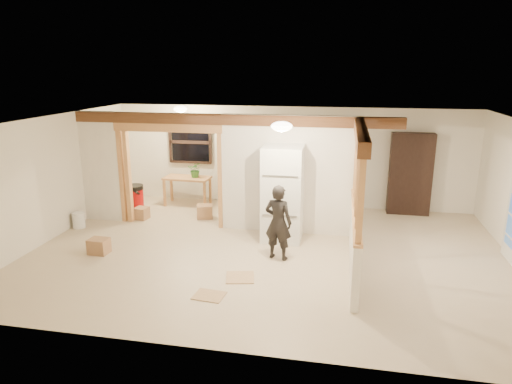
% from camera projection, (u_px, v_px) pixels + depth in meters
% --- Properties ---
extents(floor, '(9.00, 6.50, 0.01)m').
position_uv_depth(floor, '(268.00, 252.00, 8.78)').
color(floor, '#C2AD90').
rests_on(floor, ground).
extents(ceiling, '(9.00, 6.50, 0.01)m').
position_uv_depth(ceiling, '(269.00, 121.00, 8.11)').
color(ceiling, white).
extents(wall_back, '(9.00, 0.01, 2.50)m').
position_uv_depth(wall_back, '(290.00, 157.00, 11.52)').
color(wall_back, silver).
rests_on(wall_back, floor).
extents(wall_front, '(9.00, 0.01, 2.50)m').
position_uv_depth(wall_front, '(223.00, 259.00, 5.37)').
color(wall_front, silver).
rests_on(wall_front, floor).
extents(wall_left, '(0.01, 6.50, 2.50)m').
position_uv_depth(wall_left, '(50.00, 178.00, 9.27)').
color(wall_left, silver).
rests_on(wall_left, floor).
extents(partition_left_stub, '(0.90, 0.12, 2.50)m').
position_uv_depth(partition_left_stub, '(101.00, 167.00, 10.33)').
color(partition_left_stub, white).
rests_on(partition_left_stub, floor).
extents(partition_center, '(2.80, 0.12, 2.50)m').
position_uv_depth(partition_center, '(287.00, 175.00, 9.54)').
color(partition_center, white).
rests_on(partition_center, floor).
extents(doorway_frame, '(2.46, 0.14, 2.20)m').
position_uv_depth(doorway_frame, '(170.00, 177.00, 10.06)').
color(doorway_frame, tan).
rests_on(doorway_frame, floor).
extents(header_beam_back, '(7.00, 0.18, 0.22)m').
position_uv_depth(header_beam_back, '(231.00, 120.00, 9.47)').
color(header_beam_back, brown).
rests_on(header_beam_back, ceiling).
extents(header_beam_right, '(0.18, 3.30, 0.22)m').
position_uv_depth(header_beam_right, '(361.00, 134.00, 7.47)').
color(header_beam_right, brown).
rests_on(header_beam_right, ceiling).
extents(pony_wall, '(0.12, 3.20, 1.00)m').
position_uv_depth(pony_wall, '(354.00, 241.00, 7.97)').
color(pony_wall, white).
rests_on(pony_wall, floor).
extents(stud_partition, '(0.14, 3.20, 1.32)m').
position_uv_depth(stud_partition, '(358.00, 176.00, 7.66)').
color(stud_partition, tan).
rests_on(stud_partition, pony_wall).
extents(window_back, '(1.12, 0.10, 1.10)m').
position_uv_depth(window_back, '(190.00, 142.00, 11.85)').
color(window_back, black).
rests_on(window_back, wall_back).
extents(ceiling_dome_main, '(0.36, 0.36, 0.16)m').
position_uv_depth(ceiling_dome_main, '(282.00, 126.00, 7.59)').
color(ceiling_dome_main, '#FFEABF').
rests_on(ceiling_dome_main, ceiling).
extents(ceiling_dome_util, '(0.32, 0.32, 0.14)m').
position_uv_depth(ceiling_dome_util, '(180.00, 109.00, 10.76)').
color(ceiling_dome_util, '#FFEABF').
rests_on(ceiling_dome_util, ceiling).
extents(hanging_bulb, '(0.07, 0.07, 0.07)m').
position_uv_depth(hanging_bulb, '(192.00, 126.00, 10.08)').
color(hanging_bulb, '#FFD88C').
rests_on(hanging_bulb, ceiling).
extents(refrigerator, '(0.80, 0.77, 1.94)m').
position_uv_depth(refrigerator, '(283.00, 194.00, 9.20)').
color(refrigerator, white).
rests_on(refrigerator, floor).
extents(woman, '(0.58, 0.45, 1.41)m').
position_uv_depth(woman, '(278.00, 222.00, 8.30)').
color(woman, '#282626').
rests_on(woman, floor).
extents(work_table, '(1.19, 0.64, 0.73)m').
position_uv_depth(work_table, '(188.00, 191.00, 11.70)').
color(work_table, tan).
rests_on(work_table, floor).
extents(potted_plant, '(0.39, 0.35, 0.40)m').
position_uv_depth(potted_plant, '(195.00, 170.00, 11.52)').
color(potted_plant, '#346F30').
rests_on(potted_plant, work_table).
extents(shop_vac, '(0.53, 0.53, 0.63)m').
position_uv_depth(shop_vac, '(135.00, 197.00, 11.33)').
color(shop_vac, '#A30908').
rests_on(shop_vac, floor).
extents(bookshelf, '(0.98, 0.33, 1.96)m').
position_uv_depth(bookshelf, '(410.00, 174.00, 10.84)').
color(bookshelf, black).
rests_on(bookshelf, floor).
extents(bucket, '(0.35, 0.35, 0.35)m').
position_uv_depth(bucket, '(79.00, 220.00, 10.06)').
color(bucket, silver).
rests_on(bucket, floor).
extents(box_util_a, '(0.43, 0.40, 0.31)m').
position_uv_depth(box_util_a, '(205.00, 212.00, 10.72)').
color(box_util_a, '#A3754F').
rests_on(box_util_a, floor).
extents(box_util_b, '(0.33, 0.33, 0.27)m').
position_uv_depth(box_util_b, '(142.00, 213.00, 10.65)').
color(box_util_b, '#A3754F').
rests_on(box_util_b, floor).
extents(box_front, '(0.37, 0.31, 0.29)m').
position_uv_depth(box_front, '(99.00, 246.00, 8.67)').
color(box_front, '#A3754F').
rests_on(box_front, floor).
extents(floor_panel_near, '(0.56, 0.56, 0.02)m').
position_uv_depth(floor_panel_near, '(240.00, 277.00, 7.69)').
color(floor_panel_near, tan).
rests_on(floor_panel_near, floor).
extents(floor_panel_far, '(0.50, 0.42, 0.01)m').
position_uv_depth(floor_panel_far, '(209.00, 296.00, 7.08)').
color(floor_panel_far, tan).
rests_on(floor_panel_far, floor).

